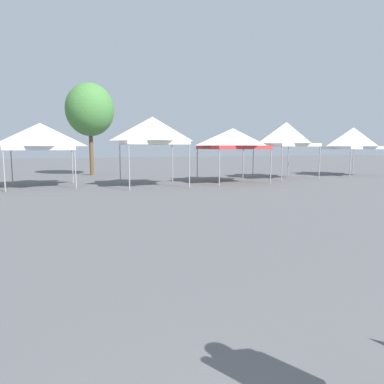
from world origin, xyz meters
name	(u,v)px	position (x,y,z in m)	size (l,w,h in m)	color
canopy_tent_far_left	(40,137)	(-2.65, 19.70, 2.56)	(3.28, 3.28, 3.24)	#9E9EA3
canopy_tent_far_right	(153,131)	(2.79, 18.05, 2.87)	(3.22, 3.22, 3.58)	#9E9EA3
canopy_tent_left_of_center	(233,139)	(7.59, 18.34, 2.51)	(3.30, 3.30, 3.10)	#9E9EA3
canopy_tent_center	(286,134)	(12.09, 19.52, 2.85)	(3.35, 3.35, 3.63)	#9E9EA3
canopy_tent_behind_left	(353,138)	(17.94, 19.72, 2.65)	(3.41, 3.41, 3.41)	#9E9EA3
tree_behind_tents_center	(90,110)	(0.41, 26.52, 4.66)	(3.39, 3.39, 6.54)	brown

